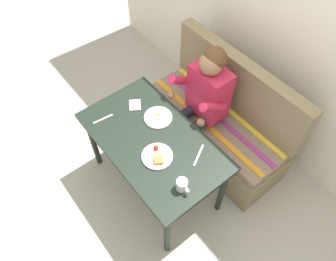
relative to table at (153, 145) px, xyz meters
name	(u,v)px	position (x,y,z in m)	size (l,w,h in m)	color
ground_plane	(156,183)	(0.00, 0.00, -0.65)	(8.00, 8.00, 0.00)	#ABA99A
back_wall	(281,13)	(0.00, 1.27, 0.65)	(4.40, 0.10, 2.60)	silver
table	(153,145)	(0.00, 0.00, 0.00)	(1.20, 0.70, 0.73)	black
couch	(218,123)	(0.00, 0.76, -0.32)	(1.44, 0.56, 1.00)	#7D6F50
person	(203,97)	(-0.08, 0.59, 0.09)	(0.45, 0.61, 1.21)	#C22545
plate_breakfast	(157,156)	(0.15, -0.07, 0.09)	(0.23, 0.23, 0.05)	white
plate_eggs	(158,117)	(-0.14, 0.16, 0.09)	(0.23, 0.23, 0.04)	white
coffee_mug	(182,185)	(0.45, -0.09, 0.13)	(0.12, 0.08, 0.09)	white
napkin	(135,105)	(-0.37, 0.09, 0.09)	(0.12, 0.09, 0.01)	silver
fork	(103,119)	(-0.41, -0.19, 0.08)	(0.01, 0.17, 0.01)	silver
knife	(199,155)	(0.33, 0.18, 0.08)	(0.01, 0.20, 0.01)	silver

